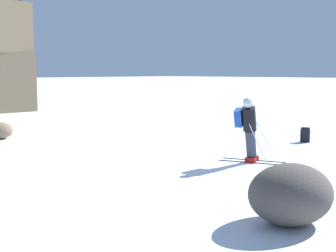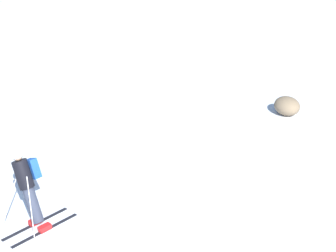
# 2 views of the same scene
# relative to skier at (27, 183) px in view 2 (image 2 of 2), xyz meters

# --- Properties ---
(ground_plane) EXTENTS (300.00, 300.00, 0.00)m
(ground_plane) POSITION_rel_skier_xyz_m (1.01, 0.11, -0.97)
(ground_plane) COLOR white
(skier) EXTENTS (1.55, 1.76, 1.77)m
(skier) POSITION_rel_skier_xyz_m (0.00, 0.00, 0.00)
(skier) COLOR black
(skier) RESTS_ON ground
(exposed_boulder_0) EXTENTS (0.91, 0.77, 0.59)m
(exposed_boulder_0) POSITION_rel_skier_xyz_m (-2.42, 8.80, -0.67)
(exposed_boulder_0) COLOR #7A664C
(exposed_boulder_0) RESTS_ON ground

